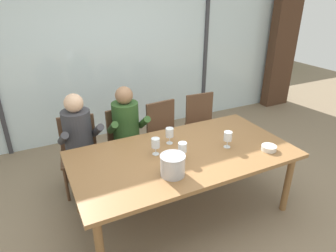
{
  "coord_description": "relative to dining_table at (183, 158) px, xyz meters",
  "views": [
    {
      "loc": [
        -1.28,
        -2.22,
        2.21
      ],
      "look_at": [
        0.0,
        0.35,
        0.88
      ],
      "focal_mm": 31.61,
      "sensor_mm": 36.0,
      "label": 1
    }
  ],
  "objects": [
    {
      "name": "ground",
      "position": [
        0.0,
        1.0,
        -0.66
      ],
      "size": [
        14.0,
        14.0,
        0.0
      ],
      "primitive_type": "plane",
      "color": "#847056"
    },
    {
      "name": "window_glass_panel",
      "position": [
        0.0,
        2.25,
        0.64
      ],
      "size": [
        7.41,
        0.03,
        2.6
      ],
      "primitive_type": "cube",
      "color": "silver",
      "rests_on": "ground"
    },
    {
      "name": "window_mullion_right",
      "position": [
        1.67,
        2.23,
        0.64
      ],
      "size": [
        0.06,
        0.06,
        2.6
      ],
      "primitive_type": "cube",
      "color": "#38383D",
      "rests_on": "ground"
    },
    {
      "name": "hillside_vineyard",
      "position": [
        0.0,
        6.01,
        0.07
      ],
      "size": [
        13.41,
        2.4,
        1.46
      ],
      "primitive_type": "cube",
      "color": "#386633",
      "rests_on": "ground"
    },
    {
      "name": "curtain_heavy_drape",
      "position": [
        3.36,
        2.07,
        0.64
      ],
      "size": [
        0.56,
        0.2,
        2.6
      ],
      "primitive_type": "cube",
      "color": "#472D1E",
      "rests_on": "ground"
    },
    {
      "name": "dining_table",
      "position": [
        0.0,
        0.0,
        0.0
      ],
      "size": [
        2.21,
        1.15,
        0.73
      ],
      "color": "olive",
      "rests_on": "ground"
    },
    {
      "name": "chair_near_curtain",
      "position": [
        -0.86,
        0.98,
        -0.15
      ],
      "size": [
        0.5,
        0.5,
        0.87
      ],
      "rotation": [
        0.0,
        0.0,
        -0.14
      ],
      "color": "brown",
      "rests_on": "ground"
    },
    {
      "name": "chair_left_of_center",
      "position": [
        -0.28,
        0.97,
        -0.15
      ],
      "size": [
        0.47,
        0.47,
        0.87
      ],
      "rotation": [
        0.0,
        0.0,
        0.08
      ],
      "color": "brown",
      "rests_on": "ground"
    },
    {
      "name": "chair_center",
      "position": [
        0.26,
        0.97,
        -0.15
      ],
      "size": [
        0.48,
        0.48,
        0.87
      ],
      "rotation": [
        0.0,
        0.0,
        0.1
      ],
      "color": "brown",
      "rests_on": "ground"
    },
    {
      "name": "chair_right_of_center",
      "position": [
        0.88,
        1.01,
        -0.15
      ],
      "size": [
        0.46,
        0.46,
        0.87
      ],
      "rotation": [
        0.0,
        0.0,
        -0.06
      ],
      "color": "brown",
      "rests_on": "ground"
    },
    {
      "name": "person_charcoal_jacket",
      "position": [
        -0.85,
        0.85,
        0.02
      ],
      "size": [
        0.49,
        0.63,
        1.19
      ],
      "rotation": [
        0.0,
        0.0,
        0.09
      ],
      "color": "#38383D",
      "rests_on": "ground"
    },
    {
      "name": "person_olive_shirt",
      "position": [
        -0.29,
        0.85,
        0.02
      ],
      "size": [
        0.48,
        0.62,
        1.19
      ],
      "rotation": [
        0.0,
        0.0,
        -0.05
      ],
      "color": "#2D5123",
      "rests_on": "ground"
    },
    {
      "name": "ice_bucket_primary",
      "position": [
        -0.27,
        -0.29,
        0.16
      ],
      "size": [
        0.22,
        0.22,
        0.2
      ],
      "color": "#B7B7BC",
      "rests_on": "dining_table"
    },
    {
      "name": "tasting_bowl",
      "position": [
        0.8,
        -0.34,
        0.09
      ],
      "size": [
        0.15,
        0.15,
        0.05
      ],
      "primitive_type": "cylinder",
      "color": "silver",
      "rests_on": "dining_table"
    },
    {
      "name": "wine_glass_by_left_taster",
      "position": [
        0.46,
        -0.09,
        0.18
      ],
      "size": [
        0.08,
        0.08,
        0.17
      ],
      "color": "silver",
      "rests_on": "dining_table"
    },
    {
      "name": "wine_glass_near_bucket",
      "position": [
        -0.26,
        0.1,
        0.18
      ],
      "size": [
        0.08,
        0.08,
        0.17
      ],
      "color": "silver",
      "rests_on": "dining_table"
    },
    {
      "name": "wine_glass_center_pour",
      "position": [
        -0.03,
        0.24,
        0.18
      ],
      "size": [
        0.08,
        0.08,
        0.17
      ],
      "color": "silver",
      "rests_on": "dining_table"
    },
    {
      "name": "wine_glass_by_right_taster",
      "position": [
        -0.07,
        -0.09,
        0.18
      ],
      "size": [
        0.08,
        0.08,
        0.17
      ],
      "color": "silver",
      "rests_on": "dining_table"
    }
  ]
}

